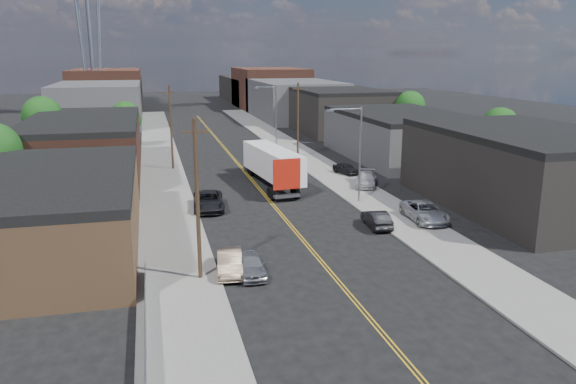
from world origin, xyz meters
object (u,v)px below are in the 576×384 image
car_right_oncoming (377,219)px  car_right_lot_a (425,212)px  semi_truck (269,162)px  car_right_lot_c (346,168)px  car_ahead_truck (281,164)px  car_right_lot_b (366,179)px  car_left_c (208,201)px  car_left_b (230,262)px  car_left_a (250,264)px

car_right_oncoming → car_right_lot_a: car_right_lot_a is taller
car_right_oncoming → semi_truck: bearing=-68.7°
car_right_lot_c → car_ahead_truck: car_right_lot_c is taller
semi_truck → car_right_lot_b: size_ratio=3.25×
semi_truck → car_right_lot_c: size_ratio=4.30×
car_left_c → semi_truck: bearing=53.7°
car_left_b → car_right_lot_a: (17.29, 7.15, 0.20)m
car_right_lot_a → car_ahead_truck: bearing=108.5°
car_left_c → car_ahead_truck: bearing=61.2°
car_left_a → car_right_lot_b: size_ratio=0.85×
car_right_lot_b → car_ahead_truck: size_ratio=1.06×
car_right_oncoming → car_right_lot_b: car_right_lot_b is taller
car_ahead_truck → semi_truck: bearing=-110.5°
car_left_b → car_ahead_truck: size_ratio=0.95×
car_left_b → car_left_c: bearing=95.4°
car_right_lot_a → car_right_lot_c: 19.17m
car_right_oncoming → car_left_c: bearing=-29.4°
car_left_c → car_left_b: bearing=-86.8°
car_left_c → car_right_lot_c: bearing=37.1°
car_right_lot_c → car_right_lot_b: bearing=-108.2°
car_left_a → car_right_oncoming: 13.83m
car_right_lot_b → car_ahead_truck: car_right_lot_b is taller
car_right_lot_b → car_right_lot_c: car_right_lot_b is taller
car_left_a → car_right_lot_a: size_ratio=0.75×
car_right_lot_a → car_right_lot_c: size_ratio=1.51×
car_left_b → car_left_c: (0.32, 15.40, 0.07)m
car_left_b → car_right_lot_b: size_ratio=0.90×
semi_truck → car_right_lot_a: semi_truck is taller
car_left_c → car_right_oncoming: 15.21m
car_left_a → car_right_lot_c: (16.06, 26.92, 0.07)m
car_left_a → car_left_c: 16.03m
car_right_lot_b → car_left_b: bearing=-105.9°
car_right_lot_a → car_ahead_truck: 25.11m
car_right_lot_a → car_left_c: bearing=157.6°
car_left_b → car_right_lot_c: 31.48m
car_left_a → car_right_lot_a: car_right_lot_a is taller
car_right_lot_a → car_right_lot_c: (-0.01, 19.17, -0.15)m
car_left_b → car_ahead_truck: 33.20m
car_left_a → car_left_b: (-1.22, 0.60, 0.01)m
car_right_oncoming → car_right_lot_c: (4.39, 19.49, 0.09)m
car_left_b → car_ahead_truck: bearing=77.7°
semi_truck → car_ahead_truck: size_ratio=3.45×
car_right_oncoming → car_ahead_truck: bearing=-80.2°
semi_truck → car_right_lot_c: (9.49, 2.24, -1.56)m
car_right_lot_a → car_right_lot_b: 12.99m
car_left_b → semi_truck: bearing=78.7°
car_right_lot_c → car_ahead_truck: (-6.49, 5.08, -0.14)m
car_left_c → car_left_a: bearing=-82.4°
car_left_a → car_left_b: 1.36m
car_right_lot_c → car_ahead_truck: bearing=123.7°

